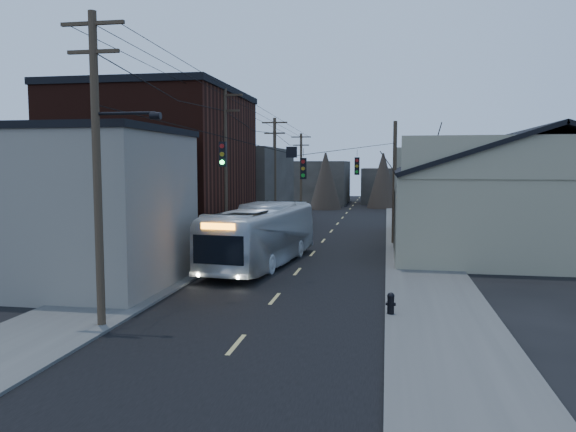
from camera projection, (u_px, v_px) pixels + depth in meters
ground at (217, 368)px, 15.29m from camera, size 160.00×160.00×0.00m
road_surface at (329, 234)px, 44.71m from camera, size 9.00×110.00×0.02m
sidewalk_left at (250, 232)px, 45.82m from camera, size 4.00×110.00×0.12m
sidewalk_right at (412, 235)px, 43.58m from camera, size 4.00×110.00×0.12m
building_clapboard at (84, 210)px, 25.35m from camera, size 8.00×8.00×7.00m
building_brick at (159, 173)px, 36.17m from camera, size 10.00×12.00×10.00m
building_left_far at (233, 187)px, 51.91m from camera, size 9.00×14.00×7.00m
warehouse at (516, 207)px, 37.31m from camera, size 16.16×20.60×7.73m
building_far_left at (312, 182)px, 79.79m from camera, size 10.00×12.00×6.00m
building_far_right at (404, 185)px, 82.50m from camera, size 12.00×14.00×5.00m
bare_tree at (421, 197)px, 33.45m from camera, size 0.40×0.40×7.20m
utility_lines at (276, 173)px, 39.05m from camera, size 11.24×45.28×10.50m
bus at (262, 235)px, 30.75m from camera, size 4.17×12.28×3.35m
parked_car at (289, 216)px, 51.49m from camera, size 1.77×4.83×1.58m
fire_hydrant at (391, 302)px, 20.38m from camera, size 0.38×0.27×0.79m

